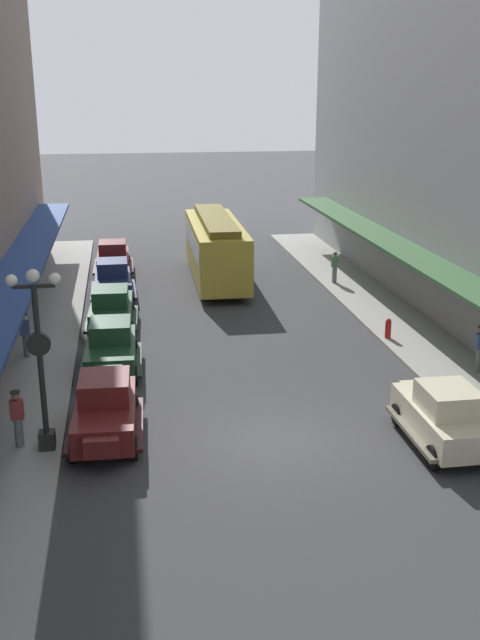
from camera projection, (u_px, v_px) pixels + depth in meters
ground_plane at (273, 440)px, 21.38m from camera, size 200.00×200.00×0.00m
sidewalk_left at (6, 458)px, 20.22m from camera, size 3.00×60.00×0.15m
parked_car_0 at (113, 280)px, 35.50m from camera, size 2.18×4.28×1.84m
parked_car_1 at (105, 408)px, 21.25m from camera, size 2.26×4.30×1.84m
parked_car_2 at (111, 347)px, 26.29m from camera, size 2.25×4.30×1.84m
parked_car_3 at (444, 414)px, 20.87m from camera, size 2.17×4.27×1.84m
parked_car_4 at (111, 307)px, 30.99m from camera, size 2.28×4.31×1.84m
parked_car_5 at (113, 257)px, 40.25m from camera, size 2.18×4.27×1.84m
streetcar at (216, 246)px, 38.32m from camera, size 2.71×9.65×3.46m
lamp_post_with_clock at (40, 353)px, 19.75m from camera, size 1.42×0.44×5.16m
fire_hydrant at (388, 328)px, 29.55m from camera, size 0.24×0.24×0.82m
pedestrian_1 at (480, 349)px, 25.91m from camera, size 0.36×0.28×1.67m
pedestrian_3 at (18, 418)px, 20.45m from camera, size 0.36×0.28×1.67m
pedestrian_4 at (335, 267)px, 37.85m from camera, size 0.36×0.24×1.64m
pedestrian_5 at (25, 335)px, 27.35m from camera, size 0.36×0.28×1.67m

